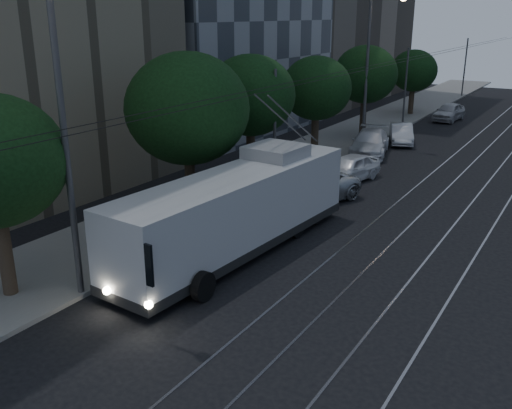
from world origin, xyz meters
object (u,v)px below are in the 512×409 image
Objects in this scene: pickup_silver at (308,188)px; car_white_d at (449,112)px; car_white_c at (401,134)px; streetlamp_near at (70,93)px; car_white_b at (370,143)px; car_white_a at (349,168)px; streetlamp_far at (374,54)px; trolleybus at (239,210)px.

car_white_d is at bearing 109.41° from pickup_silver.
pickup_silver reaches higher than car_white_c.
streetlamp_near is at bearing -113.80° from car_white_c.
streetlamp_near reaches higher than car_white_b.
streetlamp_near reaches higher than car_white_a.
car_white_b reaches higher than pickup_silver.
car_white_b is 4.31m from car_white_c.
streetlamp_far is (-1.74, -1.53, 5.27)m from car_white_c.
car_white_c is at bearing -89.21° from car_white_d.
streetlamp_far is (-0.61, 25.33, -0.40)m from streetlamp_near.
car_white_d reaches higher than car_white_a.
trolleybus is 10.86m from car_white_a.
trolleybus is 31.83m from car_white_d.
pickup_silver is at bearing -99.28° from car_white_b.
streetlamp_near is (-1.13, -26.86, 5.67)m from car_white_c.
car_white_c is at bearing 41.30° from streetlamp_far.
trolleybus reaches higher than car_white_a.
car_white_a reaches higher than car_white_c.
car_white_a is 1.03× the size of car_white_c.
car_white_b is at bearing 112.33° from car_white_a.
streetlamp_near is at bearing -76.91° from pickup_silver.
car_white_b is (-1.22, 6.24, 0.05)m from car_white_a.
pickup_silver is 1.24× the size of car_white_d.
car_white_c is at bearing 67.00° from car_white_b.
streetlamp_far is at bearing 115.82° from car_white_a.
pickup_silver is 14.87m from car_white_c.
streetlamp_near reaches higher than car_white_c.
car_white_c is (-0.58, 10.50, -0.05)m from car_white_a.
car_white_a is at bearing -85.95° from car_white_d.
pickup_silver is 10.65m from car_white_b.
pickup_silver is 1.01× the size of car_white_b.
car_white_b is 14.82m from car_white_d.
car_white_a is at bearing 106.77° from pickup_silver.
car_white_b is 23.28m from streetlamp_near.
car_white_a is at bearing 94.87° from trolleybus.
car_white_b is at bearing -67.92° from streetlamp_far.
car_white_a is 0.39× the size of streetlamp_near.
car_white_a is 0.98× the size of car_white_d.
car_white_b is at bearing -119.88° from car_white_c.
car_white_a is at bearing -93.45° from car_white_b.
pickup_silver is at bearing -110.11° from car_white_c.
trolleybus reaches higher than car_white_d.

